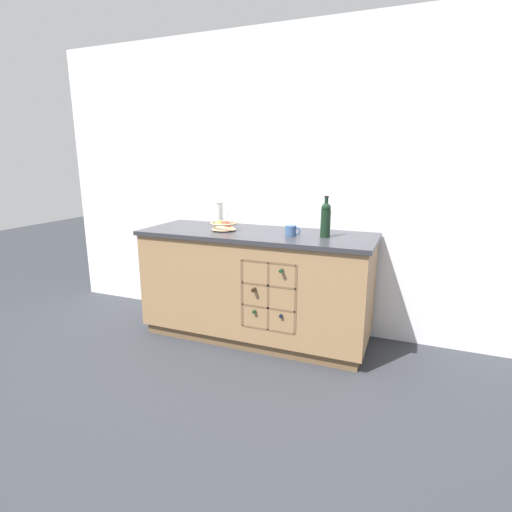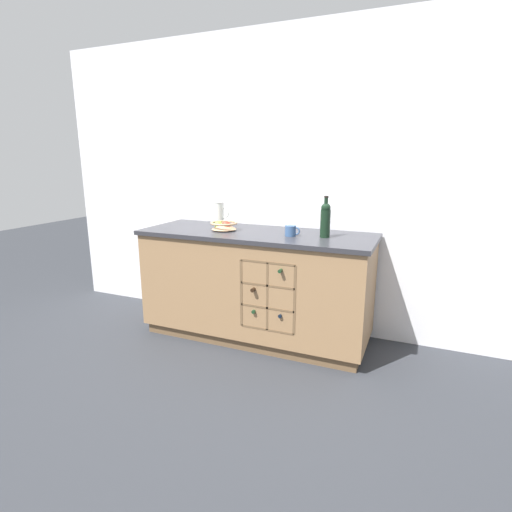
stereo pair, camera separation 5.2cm
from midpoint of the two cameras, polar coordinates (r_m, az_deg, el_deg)
name	(u,v)px [view 2 (the right image)]	position (r m, az deg, el deg)	size (l,w,h in m)	color
ground_plane	(256,336)	(3.53, 0.43, -11.31)	(14.00, 14.00, 0.00)	#2D3035
back_wall	(274,184)	(3.57, 2.95, 10.21)	(4.40, 0.06, 2.55)	white
kitchen_island	(256,285)	(3.35, 0.47, -4.15)	(1.91, 0.71, 0.91)	brown
fruit_bowl	(224,225)	(3.33, -4.18, 4.43)	(0.22, 0.22, 0.08)	tan
white_pitcher	(219,213)	(3.56, -4.89, 6.11)	(0.15, 0.10, 0.21)	silver
ceramic_mug	(291,231)	(3.09, 5.49, 3.60)	(0.12, 0.08, 0.08)	#385684
standing_wine_bottle	(326,219)	(3.06, 10.39, 5.23)	(0.08, 0.08, 0.31)	black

